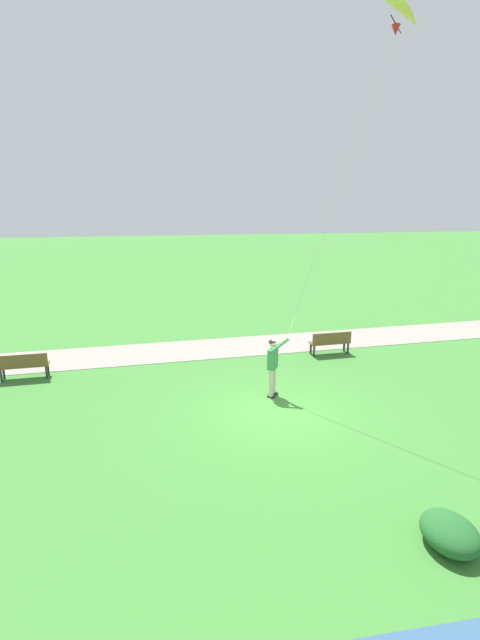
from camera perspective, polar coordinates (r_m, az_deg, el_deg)
ground_plane at (r=12.87m, az=4.67°, el=-11.17°), size 120.00×120.00×0.00m
walkway_path at (r=17.71m, az=-6.22°, el=-3.72°), size 4.18×32.08×0.02m
person_kite_flyer at (r=13.38m, az=4.15°, el=-5.23°), size 0.52×0.62×1.83m
flying_kite at (r=12.75m, az=17.33°, el=31.52°), size 1.67×2.43×8.01m
park_bench_near_walkway at (r=17.31m, az=11.12°, el=-2.61°), size 0.52×1.52×0.88m
park_bench_far_walkway at (r=16.25m, az=-25.18°, el=-4.97°), size 0.52×1.52×0.88m
lakeside_shrub at (r=9.14m, az=24.50°, el=-22.82°), size 1.11×0.90×0.52m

